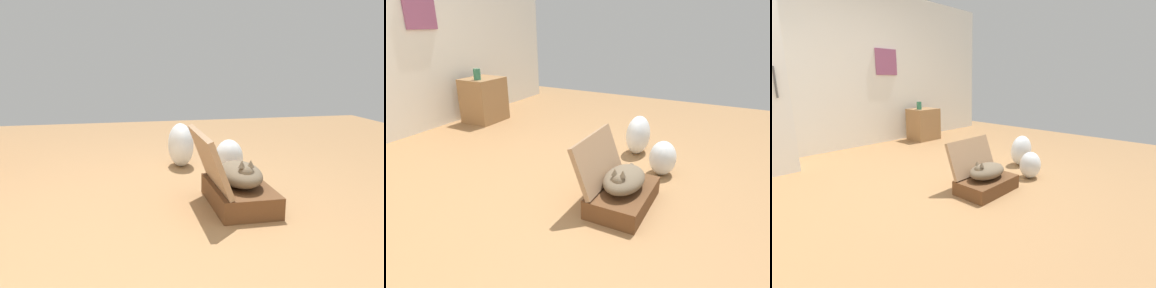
{
  "view_description": "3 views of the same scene",
  "coord_description": "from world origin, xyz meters",
  "views": [
    {
      "loc": [
        -2.1,
        0.19,
        0.97
      ],
      "look_at": [
        0.21,
        -0.27,
        0.44
      ],
      "focal_mm": 35.8,
      "sensor_mm": 36.0,
      "label": 1
    },
    {
      "loc": [
        -1.71,
        -1.25,
        1.27
      ],
      "look_at": [
        0.35,
        -0.15,
        0.37
      ],
      "focal_mm": 29.29,
      "sensor_mm": 36.0,
      "label": 2
    },
    {
      "loc": [
        -1.86,
        -2.21,
        1.12
      ],
      "look_at": [
        0.34,
        -0.18,
        0.41
      ],
      "focal_mm": 25.52,
      "sensor_mm": 36.0,
      "label": 3
    }
  ],
  "objects": [
    {
      "name": "plastic_bag_white",
      "position": [
        0.89,
        -0.72,
        0.15
      ],
      "size": [
        0.27,
        0.23,
        0.31
      ],
      "primitive_type": "ellipsoid",
      "color": "silver",
      "rests_on": "ground"
    },
    {
      "name": "vase_tall",
      "position": [
        1.27,
        1.8,
        0.66
      ],
      "size": [
        0.09,
        0.09,
        0.14
      ],
      "primitive_type": "cylinder",
      "color": "#2D7051",
      "rests_on": "side_table"
    },
    {
      "name": "suitcase_lid",
      "position": [
        0.23,
        -0.39,
        0.33
      ],
      "size": [
        0.62,
        0.17,
        0.37
      ],
      "primitive_type": "cube",
      "rotation": [
        1.2,
        0.0,
        0.0
      ],
      "color": "#9B7756",
      "rests_on": "suitcase_base"
    },
    {
      "name": "ground_plane",
      "position": [
        0.0,
        0.0,
        0.0
      ],
      "size": [
        7.68,
        7.68,
        0.0
      ],
      "primitive_type": "plane",
      "color": "#9E7247",
      "rests_on": "ground"
    },
    {
      "name": "wall_back",
      "position": [
        0.0,
        2.26,
        1.3
      ],
      "size": [
        6.4,
        0.15,
        2.6
      ],
      "color": "silver",
      "rests_on": "ground"
    },
    {
      "name": "cat",
      "position": [
        0.22,
        -0.6,
        0.22
      ],
      "size": [
        0.52,
        0.28,
        0.2
      ],
      "color": "brown",
      "rests_on": "suitcase_base"
    },
    {
      "name": "side_table",
      "position": [
        1.39,
        1.85,
        0.29
      ],
      "size": [
        0.5,
        0.43,
        0.59
      ],
      "primitive_type": "cube",
      "color": "olive",
      "rests_on": "ground"
    },
    {
      "name": "suitcase_base",
      "position": [
        0.23,
        -0.6,
        0.07
      ],
      "size": [
        0.62,
        0.39,
        0.14
      ],
      "primitive_type": "cube",
      "color": "brown",
      "rests_on": "ground"
    },
    {
      "name": "plastic_bag_clear",
      "position": [
        1.26,
        -0.37,
        0.2
      ],
      "size": [
        0.36,
        0.23,
        0.39
      ],
      "primitive_type": "ellipsoid",
      "color": "silver",
      "rests_on": "ground"
    }
  ]
}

